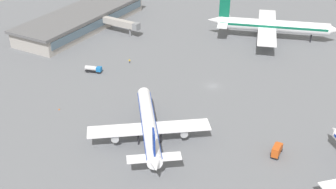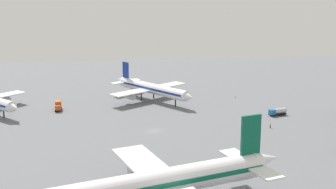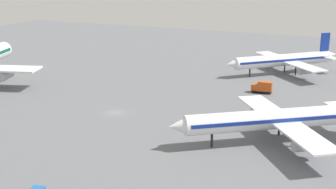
{
  "view_description": "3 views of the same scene",
  "coord_description": "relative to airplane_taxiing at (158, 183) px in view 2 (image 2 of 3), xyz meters",
  "views": [
    {
      "loc": [
        125.79,
        52.0,
        72.08
      ],
      "look_at": [
        22.99,
        -5.31,
        6.18
      ],
      "focal_mm": 46.07,
      "sensor_mm": 36.0,
      "label": 1
    },
    {
      "loc": [
        -134.16,
        12.79,
        42.72
      ],
      "look_at": [
        20.98,
        -6.9,
        6.37
      ],
      "focal_mm": 49.16,
      "sensor_mm": 36.0,
      "label": 2
    },
    {
      "loc": [
        53.84,
        -88.58,
        34.24
      ],
      "look_at": [
        15.06,
        -2.27,
        6.94
      ],
      "focal_mm": 48.11,
      "sensor_mm": 36.0,
      "label": 3
    }
  ],
  "objects": [
    {
      "name": "catering_truck",
      "position": [
        81.27,
        27.42,
        -4.61
      ],
      "size": [
        5.66,
        2.37,
        3.3
      ],
      "rotation": [
        0.0,
        0.0,
        3.18
      ],
      "color": "black",
      "rests_on": "ground"
    },
    {
      "name": "ground_crew_worker",
      "position": [
        51.25,
        -40.65,
        -5.46
      ],
      "size": [
        0.54,
        0.54,
        1.67
      ],
      "rotation": [
        0.0,
        0.0,
        0.75
      ],
      "color": "#1E2338",
      "rests_on": "ground"
    },
    {
      "name": "safety_cone_near_gate",
      "position": [
        92.06,
        -40.73,
        -6.01
      ],
      "size": [
        0.44,
        0.44,
        0.6
      ],
      "primitive_type": "cone",
      "color": "#EA590C",
      "rests_on": "ground"
    },
    {
      "name": "ground",
      "position": [
        52.79,
        -4.32,
        -6.31
      ],
      "size": [
        288.0,
        288.0,
        0.0
      ],
      "primitive_type": "plane",
      "color": "slate"
    },
    {
      "name": "fuel_truck",
      "position": [
        64.68,
        -47.99,
        -4.92
      ],
      "size": [
        3.5,
        6.58,
        2.5
      ],
      "rotation": [
        0.0,
        0.0,
        1.84
      ],
      "color": "black",
      "rests_on": "ground"
    },
    {
      "name": "airplane_distant",
      "position": [
        91.63,
        -7.07,
        -1.49
      ],
      "size": [
        37.05,
        31.37,
        13.24
      ],
      "rotation": [
        0.0,
        0.0,
        3.78
      ],
      "color": "white",
      "rests_on": "ground"
    },
    {
      "name": "airplane_taxiing",
      "position": [
        0.0,
        0.0,
        0.0
      ],
      "size": [
        45.6,
        55.62,
        17.35
      ],
      "rotation": [
        0.0,
        0.0,
        1.88
      ],
      "color": "white",
      "rests_on": "ground"
    }
  ]
}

